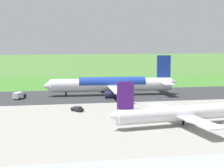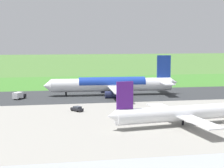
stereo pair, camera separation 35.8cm
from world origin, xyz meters
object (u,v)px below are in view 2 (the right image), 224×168
(no_stopping_sign, at_px, (113,80))
(service_truck_baggage, at_px, (19,95))
(airliner_parked_mid, at_px, (182,113))
(traffic_cone_orange, at_px, (98,83))
(service_car_followme, at_px, (77,109))
(airliner_main, at_px, (113,84))

(no_stopping_sign, bearing_deg, service_truck_baggage, 44.34)
(airliner_parked_mid, height_order, traffic_cone_orange, airliner_parked_mid)
(service_car_followme, xyz_separation_m, no_stopping_sign, (-24.47, -70.19, 0.83))
(airliner_parked_mid, relative_size, service_car_followme, 9.30)
(airliner_main, relative_size, no_stopping_sign, 19.13)
(service_car_followme, distance_m, no_stopping_sign, 74.34)
(service_truck_baggage, distance_m, service_car_followme, 33.54)
(service_truck_baggage, bearing_deg, traffic_cone_orange, -129.99)
(airliner_main, bearing_deg, airliner_parked_mid, 98.53)
(service_truck_baggage, relative_size, service_car_followme, 1.38)
(service_car_followme, relative_size, no_stopping_sign, 1.57)
(airliner_main, relative_size, airliner_parked_mid, 1.31)
(service_car_followme, height_order, no_stopping_sign, no_stopping_sign)
(traffic_cone_orange, bearing_deg, service_truck_baggage, 50.01)
(service_truck_baggage, height_order, service_car_followme, service_truck_baggage)
(airliner_parked_mid, relative_size, service_truck_baggage, 6.77)
(airliner_main, xyz_separation_m, airliner_parked_mid, (-8.19, 54.61, -1.06))
(airliner_main, height_order, airliner_parked_mid, airliner_main)
(airliner_parked_mid, height_order, service_car_followme, airliner_parked_mid)
(airliner_parked_mid, relative_size, no_stopping_sign, 14.60)
(traffic_cone_orange, bearing_deg, airliner_parked_mid, 95.24)
(traffic_cone_orange, bearing_deg, airliner_main, 90.60)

